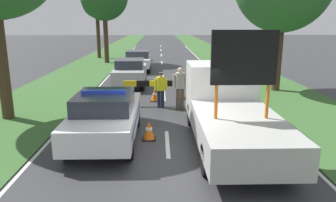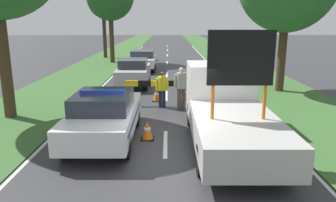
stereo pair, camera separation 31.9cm
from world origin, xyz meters
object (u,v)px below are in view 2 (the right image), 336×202
Objects in this scene: traffic_cone_near_police at (148,130)px; queued_car_van_white at (144,60)px; work_truck at (228,108)px; roadside_tree_near_left at (104,3)px; traffic_cone_centre_front at (222,100)px; queued_car_sedan_silver at (135,72)px; police_car at (105,115)px; traffic_cone_lane_edge at (158,95)px; road_barrier at (165,85)px; police_officer at (163,87)px; traffic_cone_near_truck at (90,107)px; traffic_cone_behind_barrier at (185,93)px; pedestrian_civilian at (182,85)px.

queued_car_van_white is at bearing 94.81° from traffic_cone_near_police.
roadside_tree_near_left reaches higher than work_truck.
queued_car_sedan_silver reaches higher than traffic_cone_centre_front.
work_truck is 15.48m from queued_car_van_white.
police_car is at bearing -0.44° from work_truck.
work_truck is 4.00m from traffic_cone_centre_front.
work_truck is at bearing -65.68° from traffic_cone_lane_edge.
road_barrier is at bearing -66.04° from work_truck.
traffic_cone_lane_edge is (-0.28, 1.18, -0.63)m from police_officer.
traffic_cone_near_truck is 0.16× the size of queued_car_van_white.
traffic_cone_near_truck is (-2.97, -1.65, -0.60)m from road_barrier.
police_officer reaches higher than traffic_cone_near_truck.
traffic_cone_lane_edge is 9.91m from queued_car_van_white.
police_car reaches higher than queued_car_van_white.
work_truck is (3.80, -0.01, 0.25)m from police_car.
traffic_cone_near_truck is at bearing -143.85° from traffic_cone_behind_barrier.
road_barrier is 1.93× the size of pedestrian_civilian.
queued_car_sedan_silver is (-0.00, 8.89, 0.00)m from police_car.
police_car is at bearing -67.19° from traffic_cone_near_truck.
work_truck reaches higher than queued_car_sedan_silver.
police_car reaches higher than traffic_cone_near_truck.
pedestrian_civilian is 1.89m from traffic_cone_lane_edge.
queued_car_sedan_silver is at bearing 79.11° from traffic_cone_near_truck.
traffic_cone_behind_barrier is 0.09× the size of roadside_tree_near_left.
traffic_cone_centre_front is at bearing -49.33° from traffic_cone_behind_barrier.
traffic_cone_behind_barrier is (0.20, 1.78, -0.74)m from pedestrian_civilian.
work_truck is 9.28× the size of traffic_cone_near_truck.
pedestrian_civilian is 1.85m from traffic_cone_centre_front.
traffic_cone_behind_barrier is 9.74m from queued_car_van_white.
queued_car_van_white is at bearing 106.24° from pedestrian_civilian.
pedestrian_civilian is at bearing 116.91° from queued_car_sedan_silver.
police_officer is at bearing -97.39° from road_barrier.
pedestrian_civilian is at bearing -96.39° from traffic_cone_behind_barrier.
police_car is 7.73× the size of traffic_cone_behind_barrier.
roadside_tree_near_left is (-5.85, 18.54, 5.10)m from traffic_cone_lane_edge.
road_barrier is at bearing -70.92° from police_officer.
road_barrier is at bearing -128.04° from traffic_cone_behind_barrier.
traffic_cone_near_police is 0.99× the size of traffic_cone_behind_barrier.
roadside_tree_near_left is (-4.47, 8.74, 4.58)m from queued_car_van_white.
work_truck reaches higher than queued_car_van_white.
traffic_cone_near_truck is at bearing -148.34° from road_barrier.
work_truck reaches higher than pedestrian_civilian.
traffic_cone_near_truck is 21.79m from roadside_tree_near_left.
traffic_cone_lane_edge is (-0.35, 0.76, -0.64)m from road_barrier.
traffic_cone_near_police is 24.87m from roadside_tree_near_left.
roadside_tree_near_left reaches higher than queued_car_van_white.
queued_car_sedan_silver is at bearing 130.46° from traffic_cone_centre_front.
work_truck is at bearing -2.23° from traffic_cone_near_police.
queued_car_sedan_silver is (-1.72, 4.87, -0.10)m from police_officer.
roadside_tree_near_left is at bearing -71.19° from work_truck.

